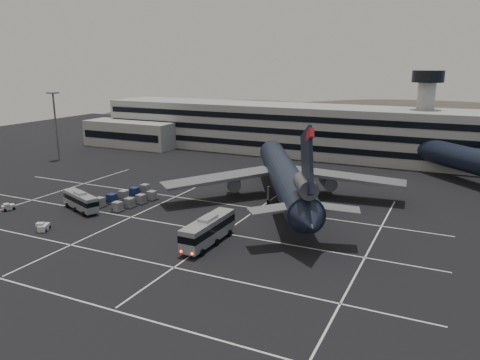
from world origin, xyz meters
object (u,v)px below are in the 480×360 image
(tug_a, at_px, (8,207))
(uld_cluster, at_px, (129,198))
(bus_near, at_px, (208,229))
(bus_far, at_px, (81,200))
(trijet_main, at_px, (285,176))

(tug_a, distance_m, uld_cluster, 21.39)
(tug_a, xyz_separation_m, uld_cluster, (16.62, 13.47, 0.27))
(bus_near, bearing_deg, tug_a, -177.86)
(tug_a, relative_size, uld_cluster, 0.16)
(bus_near, height_order, uld_cluster, bus_near)
(bus_near, xyz_separation_m, bus_far, (-28.71, 4.20, -0.42))
(uld_cluster, bearing_deg, tug_a, -140.97)
(trijet_main, xyz_separation_m, bus_far, (-31.63, -20.16, -3.34))
(tug_a, height_order, uld_cluster, uld_cluster)
(trijet_main, relative_size, uld_cluster, 3.68)
(trijet_main, bearing_deg, bus_far, -174.98)
(bus_near, height_order, bus_far, bus_near)
(bus_far, distance_m, uld_cluster, 9.12)
(bus_far, bearing_deg, trijet_main, -35.76)
(tug_a, bearing_deg, bus_near, 23.06)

